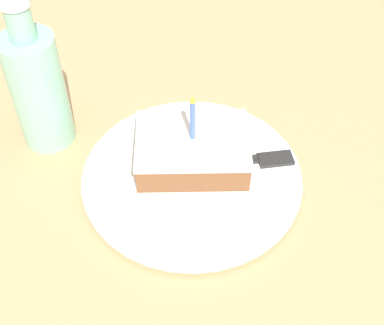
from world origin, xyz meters
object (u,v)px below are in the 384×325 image
at_px(cake_slice, 193,149).
at_px(fork, 233,162).
at_px(plate, 192,177).
at_px(bottle, 37,87).

distance_m(cake_slice, fork, 0.06).
height_order(plate, fork, fork).
xyz_separation_m(plate, fork, (-0.02, 0.05, 0.01)).
height_order(cake_slice, bottle, bottle).
xyz_separation_m(cake_slice, fork, (0.00, 0.05, -0.02)).
distance_m(fork, bottle, 0.27).
distance_m(plate, fork, 0.06).
bearing_deg(bottle, cake_slice, 72.04).
relative_size(plate, fork, 1.52).
bearing_deg(cake_slice, fork, 85.05).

